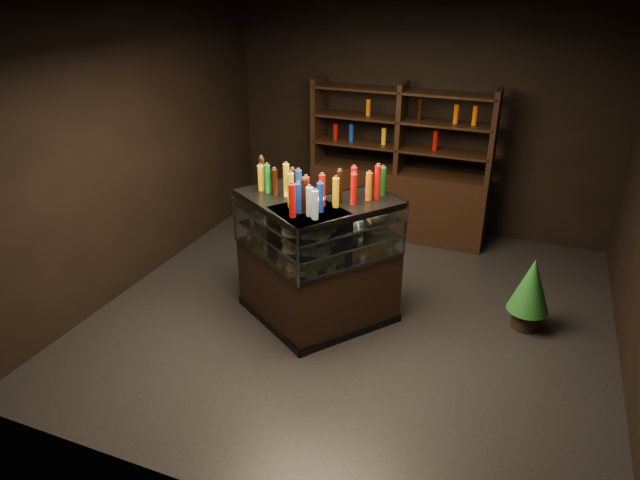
% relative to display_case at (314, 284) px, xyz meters
% --- Properties ---
extents(ground, '(5.00, 5.00, 0.00)m').
position_rel_display_case_xyz_m(ground, '(0.32, 0.32, -0.44)').
color(ground, black).
rests_on(ground, ground).
extents(room_shell, '(5.02, 5.02, 3.01)m').
position_rel_display_case_xyz_m(room_shell, '(0.32, 0.32, 1.50)').
color(room_shell, black).
rests_on(room_shell, ground).
extents(display_case, '(1.70, 1.31, 1.30)m').
position_rel_display_case_xyz_m(display_case, '(0.00, 0.00, 0.00)').
color(display_case, black).
rests_on(display_case, ground).
extents(food_display, '(1.37, 0.97, 0.41)m').
position_rel_display_case_xyz_m(food_display, '(0.00, -0.00, 0.53)').
color(food_display, '#C27C45').
rests_on(food_display, display_case).
extents(bottles_top, '(1.20, 0.84, 0.30)m').
position_rel_display_case_xyz_m(bottles_top, '(-0.00, 0.00, 0.99)').
color(bottles_top, yellow).
rests_on(bottles_top, display_case).
extents(potted_conifer, '(0.40, 0.40, 0.86)m').
position_rel_display_case_xyz_m(potted_conifer, '(1.98, 0.69, 0.05)').
color(potted_conifer, black).
rests_on(potted_conifer, ground).
extents(back_shelving, '(2.30, 0.44, 2.00)m').
position_rel_display_case_xyz_m(back_shelving, '(0.20, 2.37, 0.17)').
color(back_shelving, black).
rests_on(back_shelving, ground).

